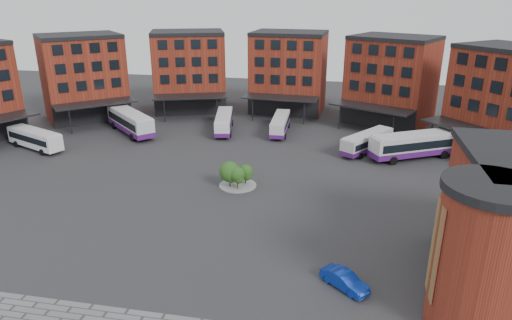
% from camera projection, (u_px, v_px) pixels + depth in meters
% --- Properties ---
extents(ground, '(160.00, 160.00, 0.00)m').
position_uv_depth(ground, '(188.00, 235.00, 42.96)').
color(ground, '#28282B').
rests_on(ground, ground).
extents(main_building, '(94.14, 42.48, 14.60)m').
position_uv_depth(main_building, '(233.00, 81.00, 76.43)').
color(main_building, maroon).
rests_on(main_building, ground).
extents(tree_island, '(4.40, 4.40, 3.17)m').
position_uv_depth(tree_island, '(235.00, 174.00, 52.70)').
color(tree_island, gray).
rests_on(tree_island, ground).
extents(bus_a, '(10.23, 6.08, 2.87)m').
position_uv_depth(bus_a, '(35.00, 138.00, 65.41)').
color(bus_a, white).
rests_on(bus_a, ground).
extents(bus_b, '(11.19, 10.72, 3.55)m').
position_uv_depth(bus_b, '(130.00, 122.00, 72.61)').
color(bus_b, silver).
rests_on(bus_b, ground).
extents(bus_c, '(4.40, 10.68, 2.93)m').
position_uv_depth(bus_c, '(224.00, 122.00, 73.75)').
color(bus_c, white).
rests_on(bus_c, ground).
extents(bus_d, '(2.70, 9.89, 2.77)m').
position_uv_depth(bus_d, '(280.00, 124.00, 72.89)').
color(bus_d, silver).
rests_on(bus_d, ground).
extents(bus_e, '(7.61, 9.46, 2.80)m').
position_uv_depth(bus_e, '(367.00, 142.00, 64.36)').
color(bus_e, silver).
rests_on(bus_e, ground).
extents(bus_f, '(12.34, 8.42, 3.51)m').
position_uv_depth(bus_f, '(414.00, 145.00, 61.74)').
color(bus_f, silver).
rests_on(bus_f, ground).
extents(blue_car, '(4.02, 3.69, 1.34)m').
position_uv_depth(blue_car, '(345.00, 280.00, 35.11)').
color(blue_car, '#0C2A9C').
rests_on(blue_car, ground).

